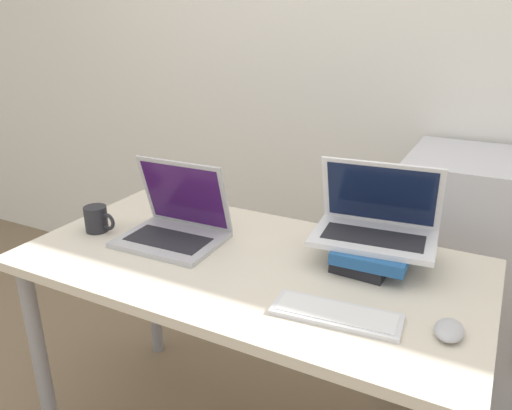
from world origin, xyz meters
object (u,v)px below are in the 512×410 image
Objects in this scene: laptop_on_books at (376,223)px; wireless_keyboard at (336,314)px; laptop_left at (175,224)px; mini_fridge at (478,279)px; book_stack at (373,251)px; mug at (97,219)px; mouse at (449,330)px.

wireless_keyboard is (0.00, -0.35, -0.11)m from laptop_on_books.
mini_fridge is at bearing 37.92° from laptop_left.
book_stack is at bearing 12.07° from laptop_left.
laptop_left is 0.28m from mug.
laptop_left is at bearing -165.34° from laptop_on_books.
laptop_left is at bearing -167.93° from book_stack.
laptop_on_books reaches higher than laptop_left.
laptop_on_books is at bearing 130.55° from mouse.
book_stack is 0.74× the size of laptop_on_books.
wireless_keyboard is (-0.00, -0.32, -0.03)m from book_stack.
laptop_on_books is (-0.00, 0.03, 0.08)m from book_stack.
book_stack is 0.85× the size of wireless_keyboard.
laptop_on_books is (0.61, 0.16, 0.06)m from laptop_left.
mouse is at bearing -9.26° from laptop_left.
mouse is (0.86, -0.14, -0.04)m from laptop_left.
mouse is (0.25, 0.05, 0.01)m from wireless_keyboard.
mug is at bearing 176.49° from mouse.
laptop_left is at bearing 170.74° from mouse.
book_stack is at bearing 12.91° from mug.
book_stack is 2.83× the size of mouse.
mug is at bearing 172.53° from wireless_keyboard.
laptop_left is 1.01× the size of wireless_keyboard.
laptop_on_books is 3.85× the size of mouse.
mini_fridge is (0.29, 0.54, -0.38)m from laptop_on_books.
laptop_left reaches higher than mug.
wireless_keyboard is (0.61, -0.19, -0.04)m from laptop_left.
wireless_keyboard is at bearing -17.01° from laptop_left.
mouse is 0.10× the size of mini_fridge.
laptop_left is 0.64m from wireless_keyboard.
laptop_left is 3.37× the size of mouse.
book_stack is at bearing 89.76° from wireless_keyboard.
laptop_left is 1.19× the size of book_stack.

